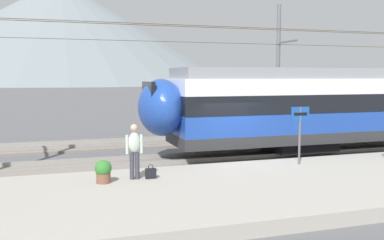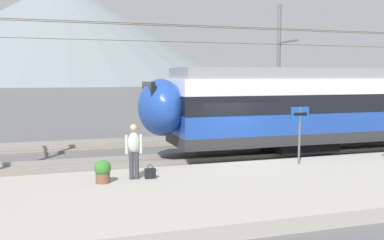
{
  "view_description": "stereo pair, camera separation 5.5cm",
  "coord_description": "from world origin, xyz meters",
  "px_view_note": "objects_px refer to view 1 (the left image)",
  "views": [
    {
      "loc": [
        -6.49,
        -15.2,
        3.49
      ],
      "look_at": [
        -0.84,
        2.37,
        1.62
      ],
      "focal_mm": 40.2,
      "sensor_mm": 36.0,
      "label": 1
    },
    {
      "loc": [
        -6.44,
        -15.22,
        3.49
      ],
      "look_at": [
        -0.84,
        2.37,
        1.62
      ],
      "focal_mm": 40.2,
      "sensor_mm": 36.0,
      "label": 2
    }
  ],
  "objects_px": {
    "catenary_mast_far_side": "(279,67)",
    "platform_sign": "(300,122)",
    "potted_plant_platform_edge": "(103,170)",
    "handbag_beside_passenger": "(151,173)",
    "passenger_walking": "(134,149)"
  },
  "relations": [
    {
      "from": "platform_sign",
      "to": "potted_plant_platform_edge",
      "type": "height_order",
      "value": "platform_sign"
    },
    {
      "from": "platform_sign",
      "to": "handbag_beside_passenger",
      "type": "distance_m",
      "value": 5.7
    },
    {
      "from": "passenger_walking",
      "to": "catenary_mast_far_side",
      "type": "bearing_deg",
      "value": 44.6
    },
    {
      "from": "platform_sign",
      "to": "potted_plant_platform_edge",
      "type": "distance_m",
      "value": 7.08
    },
    {
      "from": "catenary_mast_far_side",
      "to": "handbag_beside_passenger",
      "type": "relative_size",
      "value": 95.17
    },
    {
      "from": "handbag_beside_passenger",
      "to": "passenger_walking",
      "type": "bearing_deg",
      "value": 173.48
    },
    {
      "from": "platform_sign",
      "to": "potted_plant_platform_edge",
      "type": "relative_size",
      "value": 2.98
    },
    {
      "from": "platform_sign",
      "to": "handbag_beside_passenger",
      "type": "xyz_separation_m",
      "value": [
        -5.52,
        -0.5,
        -1.35
      ]
    },
    {
      "from": "catenary_mast_far_side",
      "to": "platform_sign",
      "type": "bearing_deg",
      "value": -115.39
    },
    {
      "from": "platform_sign",
      "to": "handbag_beside_passenger",
      "type": "height_order",
      "value": "platform_sign"
    },
    {
      "from": "catenary_mast_far_side",
      "to": "passenger_walking",
      "type": "height_order",
      "value": "catenary_mast_far_side"
    },
    {
      "from": "catenary_mast_far_side",
      "to": "passenger_walking",
      "type": "relative_size",
      "value": 24.67
    },
    {
      "from": "catenary_mast_far_side",
      "to": "platform_sign",
      "type": "height_order",
      "value": "catenary_mast_far_side"
    },
    {
      "from": "catenary_mast_far_side",
      "to": "handbag_beside_passenger",
      "type": "xyz_separation_m",
      "value": [
        -10.4,
        -10.79,
        -3.53
      ]
    },
    {
      "from": "catenary_mast_far_side",
      "to": "handbag_beside_passenger",
      "type": "bearing_deg",
      "value": -133.94
    }
  ]
}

